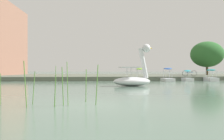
% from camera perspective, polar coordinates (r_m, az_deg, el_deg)
% --- Properties ---
extents(ground_plane, '(518.54, 518.54, 0.00)m').
position_cam_1_polar(ground_plane, '(9.52, -3.55, -7.66)').
color(ground_plane, '#567060').
extents(shore_bank_far, '(150.34, 25.52, 0.50)m').
position_cam_1_polar(shore_bank_far, '(42.94, -5.33, -1.43)').
color(shore_bank_far, '#5B6051').
rests_on(shore_bank_far, ground_plane).
extents(swan_boat, '(3.33, 1.94, 3.40)m').
position_cam_1_polar(swan_boat, '(20.64, 4.88, -1.54)').
color(swan_boat, white).
rests_on(swan_boat, ground_plane).
extents(pedal_boat_lime, '(1.10, 1.95, 1.53)m').
position_cam_1_polar(pedal_boat_lime, '(29.88, 6.21, -1.73)').
color(pedal_boat_lime, white).
rests_on(pedal_boat_lime, ground_plane).
extents(pedal_boat_blue, '(1.14, 2.09, 1.56)m').
position_cam_1_polar(pedal_boat_blue, '(30.20, 12.31, -1.66)').
color(pedal_boat_blue, white).
rests_on(pedal_boat_blue, ground_plane).
extents(pedal_boat_cyan, '(1.01, 1.82, 1.30)m').
position_cam_1_polar(pedal_boat_cyan, '(31.45, 16.46, -1.70)').
color(pedal_boat_cyan, white).
rests_on(pedal_boat_cyan, ground_plane).
extents(pedal_boat_teal, '(1.25, 2.12, 1.40)m').
position_cam_1_polar(pedal_boat_teal, '(32.67, 21.21, -1.53)').
color(pedal_boat_teal, white).
rests_on(pedal_boat_teal, ground_plane).
extents(tree_broadleaf_right, '(7.51, 7.46, 5.48)m').
position_cam_1_polar(tree_broadleaf_right, '(44.56, 20.42, 3.29)').
color(tree_broadleaf_right, brown).
rests_on(tree_broadleaf_right, shore_bank_far).
extents(bicycle_parked, '(1.79, 0.36, 0.75)m').
position_cam_1_polar(bicycle_parked, '(34.20, 16.88, -0.72)').
color(bicycle_parked, black).
rests_on(bicycle_parked, shore_bank_far).
extents(reed_clump_foreground, '(3.90, 1.43, 1.59)m').
position_cam_1_polar(reed_clump_foreground, '(9.48, -14.45, -3.62)').
color(reed_clump_foreground, '#568E38').
rests_on(reed_clump_foreground, ground_plane).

